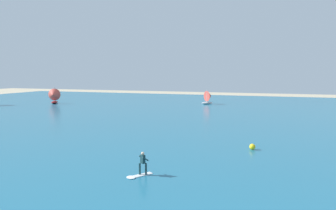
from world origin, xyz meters
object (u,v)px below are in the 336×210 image
sailboat_mid_right (54,96)px  marker_buoy (252,147)px  kitesurfer (140,167)px  sailboat_outermost (209,97)px

sailboat_mid_right → marker_buoy: sailboat_mid_right is taller
marker_buoy → kitesurfer: bearing=-124.9°
sailboat_mid_right → marker_buoy: 54.79m
kitesurfer → marker_buoy: kitesurfer is taller
kitesurfer → sailboat_outermost: size_ratio=0.56×
sailboat_mid_right → sailboat_outermost: sailboat_mid_right is taller
kitesurfer → marker_buoy: size_ratio=3.46×
sailboat_mid_right → kitesurfer: bearing=-45.0°
kitesurfer → marker_buoy: (6.98, 9.99, -0.32)m
sailboat_mid_right → sailboat_outermost: bearing=17.6°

